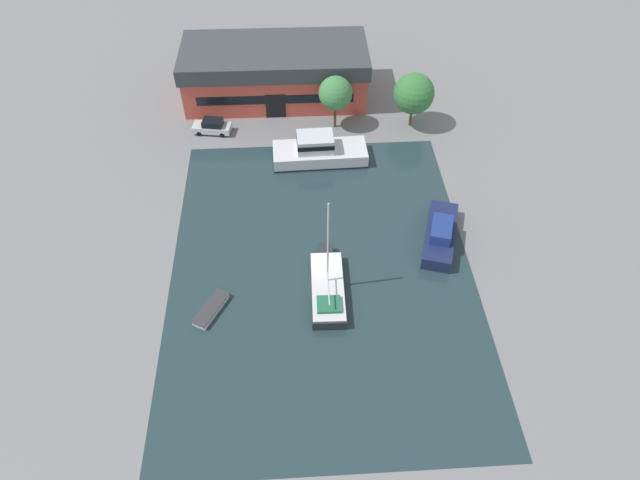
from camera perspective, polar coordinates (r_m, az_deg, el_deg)
ground_plane at (r=52.80m, az=0.18°, el=-2.98°), size 440.00×440.00×0.00m
water_canal at (r=52.80m, az=0.18°, el=-2.98°), size 27.67×37.82×0.01m
warehouse_building at (r=73.83m, az=-4.50°, el=16.41°), size 22.77×10.56×6.44m
quay_tree_near_building at (r=67.09m, az=1.56°, el=14.46°), size 3.88×3.88×6.50m
quay_tree_by_water at (r=68.31m, az=9.37°, el=14.24°), size 4.71×4.71×6.66m
parked_car at (r=69.30m, az=-10.73°, el=11.11°), size 4.67×2.55×1.72m
sailboat_moored at (r=50.71m, az=0.76°, el=-4.72°), size 3.11×9.27×10.30m
motor_cruiser at (r=63.79m, az=-0.14°, el=8.88°), size 10.54×4.30×3.28m
small_dinghy at (r=50.54m, az=-10.85°, el=-6.78°), size 3.20×4.27×0.55m
cabin_boat at (r=55.79m, az=11.94°, el=0.57°), size 5.00×8.66×2.52m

